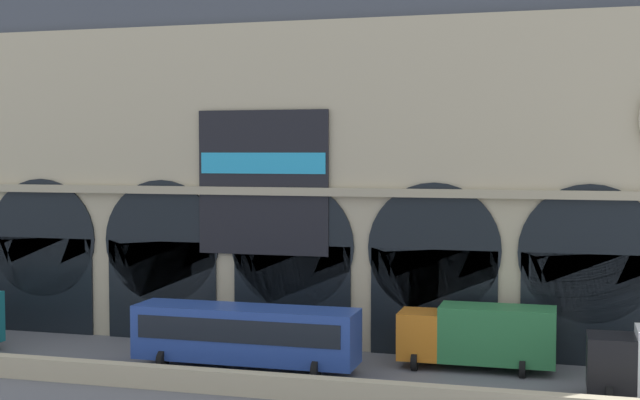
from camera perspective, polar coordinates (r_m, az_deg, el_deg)
name	(u,v)px	position (r m, az deg, el deg)	size (l,w,h in m)	color
ground_plane	(262,369)	(43.61, -3.81, -10.90)	(200.00, 200.00, 0.00)	slate
quay_parapet_wall	(227,382)	(39.39, -6.03, -11.69)	(90.00, 0.70, 1.01)	#BCAD8C
station_building	(304,155)	(49.17, -1.03, 2.96)	(47.49, 4.85, 21.53)	#BCAD8C
bus_center	(245,334)	(43.03, -4.87, -8.66)	(11.00, 3.25, 3.10)	#28479E
box_truck_mideast	(478,335)	(43.76, 10.25, -8.61)	(7.50, 2.91, 3.12)	orange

